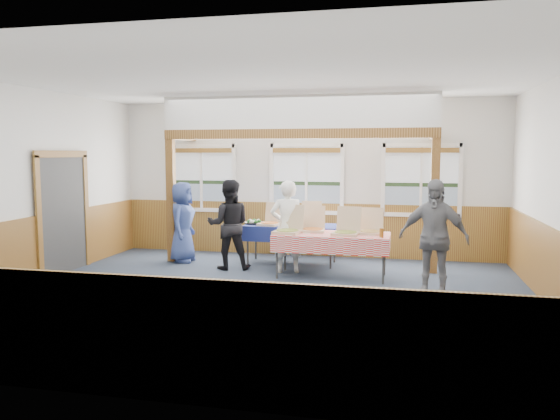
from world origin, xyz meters
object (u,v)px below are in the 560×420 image
object	(u,v)px
table_left	(292,228)
man_blue	(182,222)
woman_white	(287,227)
woman_black	(229,225)
person_grey	(433,238)
table_right	(332,237)

from	to	relation	value
table_left	man_blue	bearing A→B (deg)	-163.96
table_left	man_blue	world-z (taller)	man_blue
table_left	woman_white	distance (m)	0.79
woman_white	man_blue	distance (m)	2.27
woman_black	woman_white	bearing A→B (deg)	160.34
man_blue	person_grey	size ratio (longest dim) A/B	0.90
table_left	person_grey	bearing A→B (deg)	-27.66
woman_black	table_left	bearing A→B (deg)	-161.71
table_left	man_blue	distance (m)	2.15
table_right	man_blue	world-z (taller)	man_blue
table_right	man_blue	distance (m)	3.11
table_left	woman_black	distance (m)	1.26
man_blue	woman_black	bearing A→B (deg)	-115.57
table_right	woman_white	size ratio (longest dim) A/B	1.28
person_grey	woman_black	bearing A→B (deg)	176.62
table_left	woman_white	bearing A→B (deg)	-75.64
table_right	person_grey	world-z (taller)	person_grey
table_right	woman_black	size ratio (longest dim) A/B	1.29
woman_white	woman_black	xyz separation A→B (m)	(-1.11, 0.07, -0.00)
person_grey	table_right	bearing A→B (deg)	165.62
man_blue	person_grey	bearing A→B (deg)	-112.55
table_right	woman_black	xyz separation A→B (m)	(-1.93, 0.25, 0.12)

